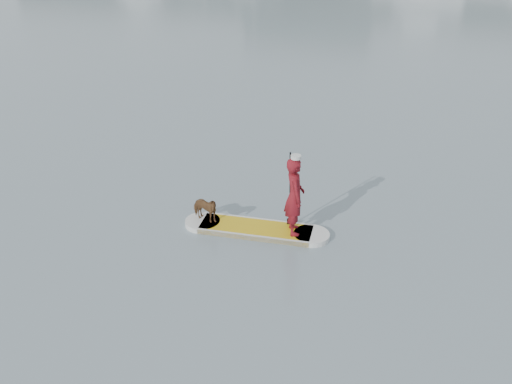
# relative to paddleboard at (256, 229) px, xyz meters

# --- Properties ---
(ground) EXTENTS (140.00, 140.00, 0.00)m
(ground) POSITION_rel_paddleboard_xyz_m (-0.03, 0.20, -0.06)
(ground) COLOR gray
(ground) RESTS_ON ground
(paddleboard) EXTENTS (3.30, 0.96, 0.12)m
(paddleboard) POSITION_rel_paddleboard_xyz_m (0.00, 0.00, 0.00)
(paddleboard) COLOR gold
(paddleboard) RESTS_ON ground
(paddler) EXTENTS (0.64, 0.76, 1.76)m
(paddler) POSITION_rel_paddleboard_xyz_m (0.84, 0.05, 0.94)
(paddler) COLOR maroon
(paddler) RESTS_ON paddleboard
(white_cap) EXTENTS (0.22, 0.22, 0.07)m
(white_cap) POSITION_rel_paddleboard_xyz_m (0.84, 0.05, 1.86)
(white_cap) COLOR silver
(white_cap) RESTS_ON paddler
(dog) EXTENTS (0.80, 0.52, 0.62)m
(dog) POSITION_rel_paddleboard_xyz_m (-1.18, -0.07, 0.37)
(dog) COLOR #51331B
(dog) RESTS_ON paddleboard
(paddle) EXTENTS (0.10, 0.30, 2.00)m
(paddle) POSITION_rel_paddleboard_xyz_m (0.68, 0.32, 0.74)
(paddle) COLOR black
(paddle) RESTS_ON ground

